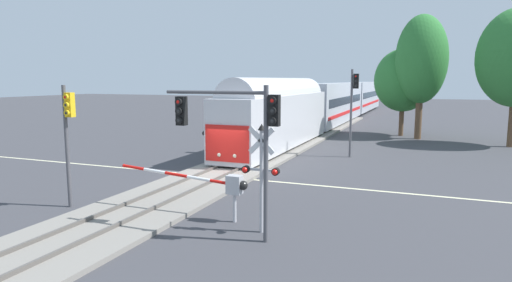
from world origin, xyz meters
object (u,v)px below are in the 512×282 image
Objects in this scene: crossing_gate_near at (220,184)px; traffic_signal_far_side at (353,99)px; oak_far_right at (421,60)px; crossing_signal_mast at (261,167)px; traffic_signal_near_right at (236,125)px; commuter_train at (335,101)px; traffic_signal_median at (68,126)px; elm_centre_background at (403,80)px; crossing_gate_far at (215,134)px.

traffic_signal_far_side reaches higher than crossing_gate_near.
traffic_signal_far_side is 0.55× the size of oak_far_right.
crossing_signal_mast is at bearing -98.74° from oak_far_right.
traffic_signal_near_right is at bearing -47.97° from crossing_gate_near.
commuter_train is 39.01m from traffic_signal_median.
commuter_train is 12.22m from elm_centre_background.
crossing_signal_mast is 0.47× the size of elm_centre_background.
commuter_train reaches higher than crossing_gate_far.
traffic_signal_far_side is at bearing -99.85° from elm_centre_background.
crossing_gate_near is 6.91m from traffic_signal_median.
traffic_signal_median reaches higher than crossing_gate_near.
traffic_signal_median is (-6.57, -0.78, 2.01)m from crossing_gate_near.
elm_centre_background reaches higher than traffic_signal_median.
traffic_signal_median is (0.58, -14.43, 2.01)m from crossing_gate_far.
oak_far_right is (13.43, 13.86, 5.66)m from crossing_gate_far.
crossing_gate_near is 28.78m from oak_far_right.
commuter_train is at bearing 104.73° from traffic_signal_far_side.
traffic_signal_far_side is (5.88, -22.35, 1.30)m from commuter_train.
oak_far_right is (1.58, -1.95, 1.81)m from elm_centre_background.
elm_centre_background is (2.38, 13.71, 1.24)m from traffic_signal_far_side.
elm_centre_background is at bearing -46.32° from commuter_train.
crossing_signal_mast is 0.64× the size of traffic_signal_far_side.
crossing_gate_near is at bearing -99.09° from elm_centre_background.
crossing_signal_mast is (1.95, -0.71, 0.92)m from crossing_gate_near.
crossing_gate_far is at bearing -126.87° from elm_centre_background.
oak_far_right reaches higher than traffic_signal_near_right.
elm_centre_background is 0.75× the size of oak_far_right.
traffic_signal_near_right reaches higher than crossing_signal_mast.
crossing_gate_near is 1.04× the size of crossing_gate_far.
crossing_gate_far is at bearing -98.37° from commuter_train.
oak_far_right is (4.92, 29.03, 3.21)m from traffic_signal_near_right.
commuter_train is 39.20m from crossing_signal_mast.
traffic_signal_median is at bearing -110.46° from elm_centre_background.
crossing_gate_near is at bearing -98.42° from traffic_signal_far_side.
crossing_gate_near is 1.46× the size of crossing_signal_mast.
oak_far_right reaches higher than crossing_gate_far.
traffic_signal_median reaches higher than crossing_signal_mast.
traffic_signal_far_side reaches higher than traffic_signal_median.
traffic_signal_median is at bearing -118.29° from traffic_signal_far_side.
traffic_signal_near_right is 29.62m from oak_far_right.
traffic_signal_far_side is at bearing 12.52° from crossing_gate_far.
elm_centre_background is at bearing 80.91° from crossing_gate_near.
crossing_gate_far is 20.13m from elm_centre_background.
traffic_signal_near_right reaches higher than crossing_gate_near.
traffic_signal_median is (-8.90, -16.53, -0.59)m from traffic_signal_far_side.
commuter_train is 11.40× the size of crossing_gate_near.
traffic_signal_far_side is (2.33, 15.75, 2.60)m from crossing_gate_near.
crossing_gate_near is (3.54, -38.11, -1.30)m from commuter_train.
crossing_signal_mast is 0.75× the size of traffic_signal_median.
crossing_signal_mast is at bearing -19.99° from crossing_gate_near.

